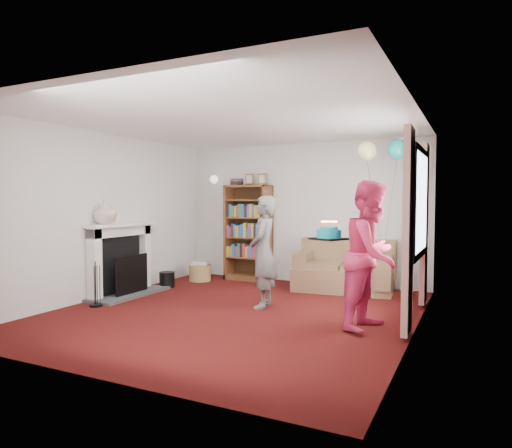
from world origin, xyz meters
The scene contains 16 objects.
ground centered at (0.00, 0.00, 0.00)m, with size 5.00×5.00×0.00m, color #330907.
wall_back centered at (0.00, 2.51, 1.25)m, with size 4.50×0.02×2.50m, color silver.
wall_left centered at (-2.26, 0.00, 1.25)m, with size 0.02×5.00×2.50m, color silver.
wall_right centered at (2.26, 0.00, 1.25)m, with size 0.02×5.00×2.50m, color silver.
ceiling centered at (0.00, 0.00, 2.50)m, with size 4.50×5.00×0.01m, color white.
fireplace centered at (-2.09, 0.19, 0.51)m, with size 0.55×1.80×1.12m.
window_bay centered at (2.21, 0.60, 1.20)m, with size 0.14×2.02×2.20m.
wall_sconce centered at (-1.75, 2.36, 1.88)m, with size 0.16×0.23×0.16m.
bookcase centered at (-0.96, 2.30, 0.87)m, with size 0.83×0.42×1.97m.
sofa centered at (0.91, 2.06, 0.32)m, with size 1.56×0.83×0.83m.
wicker_basket centered at (-1.69, 1.76, 0.16)m, with size 0.40×0.40×0.36m.
person_striped centered at (0.22, 0.40, 0.77)m, with size 0.56×0.37×1.54m, color black.
person_magenta centered at (1.78, 0.00, 0.85)m, with size 0.83×0.65×1.70m, color #D62A59.
birthday_cake centered at (1.28, -0.02, 1.08)m, with size 0.35×0.35×0.22m.
balloons centered at (1.57, 1.66, 2.22)m, with size 0.73×0.30×1.72m.
mantel_vase centered at (-2.12, -0.15, 1.31)m, with size 0.35×0.35×0.36m, color beige.
Camera 1 is at (2.85, -5.26, 1.48)m, focal length 32.00 mm.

